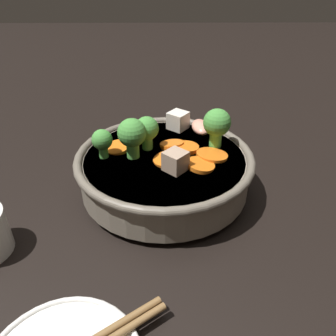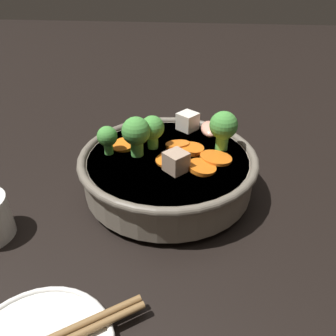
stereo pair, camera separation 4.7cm
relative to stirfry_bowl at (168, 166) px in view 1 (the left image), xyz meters
The scene contains 2 objects.
ground_plane 0.04m from the stirfry_bowl, 72.56° to the left, with size 3.00×3.00×0.00m, color black.
stirfry_bowl is the anchor object (origin of this frame).
Camera 1 is at (0.00, 0.40, 0.29)m, focal length 35.00 mm.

